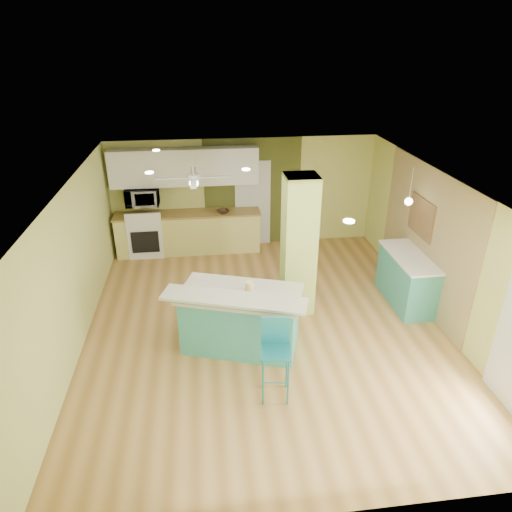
# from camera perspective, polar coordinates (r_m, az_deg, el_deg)

# --- Properties ---
(floor) EXTENTS (6.00, 7.00, 0.01)m
(floor) POSITION_cam_1_polar(r_m,az_deg,el_deg) (7.98, 1.12, -8.68)
(floor) COLOR olive
(floor) RESTS_ON ground
(ceiling) EXTENTS (6.00, 7.00, 0.01)m
(ceiling) POSITION_cam_1_polar(r_m,az_deg,el_deg) (6.87, 1.30, 8.81)
(ceiling) COLOR white
(ceiling) RESTS_ON wall_back
(wall_back) EXTENTS (6.00, 0.01, 2.50)m
(wall_back) POSITION_cam_1_polar(r_m,az_deg,el_deg) (10.57, -1.53, 7.88)
(wall_back) COLOR #CDCF6F
(wall_back) RESTS_ON floor
(wall_front) EXTENTS (6.00, 0.01, 2.50)m
(wall_front) POSITION_cam_1_polar(r_m,az_deg,el_deg) (4.54, 7.94, -20.64)
(wall_front) COLOR #CDCF6F
(wall_front) RESTS_ON floor
(wall_left) EXTENTS (0.01, 7.00, 2.50)m
(wall_left) POSITION_cam_1_polar(r_m,az_deg,el_deg) (7.56, -21.99, -1.81)
(wall_left) COLOR #CDCF6F
(wall_left) RESTS_ON floor
(wall_right) EXTENTS (0.01, 7.00, 2.50)m
(wall_right) POSITION_cam_1_polar(r_m,az_deg,el_deg) (8.29, 22.23, 0.60)
(wall_right) COLOR #CDCF6F
(wall_right) RESTS_ON floor
(wood_panel) EXTENTS (0.02, 3.40, 2.50)m
(wood_panel) POSITION_cam_1_polar(r_m,az_deg,el_deg) (8.76, 20.36, 2.27)
(wood_panel) COLOR #947D54
(wood_panel) RESTS_ON floor
(olive_accent) EXTENTS (2.20, 0.02, 2.50)m
(olive_accent) POSITION_cam_1_polar(r_m,az_deg,el_deg) (10.57, -0.44, 7.90)
(olive_accent) COLOR #494E1F
(olive_accent) RESTS_ON floor
(interior_door) EXTENTS (0.82, 0.05, 2.00)m
(interior_door) POSITION_cam_1_polar(r_m,az_deg,el_deg) (10.62, -0.41, 6.57)
(interior_door) COLOR silver
(interior_door) RESTS_ON floor
(column) EXTENTS (0.55, 0.55, 2.50)m
(column) POSITION_cam_1_polar(r_m,az_deg,el_deg) (7.89, 5.36, 1.28)
(column) COLOR #B1C75C
(column) RESTS_ON floor
(kitchen_run) EXTENTS (3.25, 0.63, 0.94)m
(kitchen_run) POSITION_cam_1_polar(r_m,az_deg,el_deg) (10.51, -8.39, 2.98)
(kitchen_run) COLOR #D4D06F
(kitchen_run) RESTS_ON floor
(stove) EXTENTS (0.76, 0.66, 1.08)m
(stove) POSITION_cam_1_polar(r_m,az_deg,el_deg) (10.58, -13.53, 2.60)
(stove) COLOR white
(stove) RESTS_ON floor
(upper_cabinets) EXTENTS (3.20, 0.34, 0.80)m
(upper_cabinets) POSITION_cam_1_polar(r_m,az_deg,el_deg) (10.15, -8.93, 10.94)
(upper_cabinets) COLOR white
(upper_cabinets) RESTS_ON wall_back
(microwave) EXTENTS (0.70, 0.48, 0.39)m
(microwave) POSITION_cam_1_polar(r_m,az_deg,el_deg) (10.28, -14.04, 7.18)
(microwave) COLOR white
(microwave) RESTS_ON wall_back
(ceiling_fan) EXTENTS (1.41, 1.41, 0.61)m
(ceiling_fan) POSITION_cam_1_polar(r_m,az_deg,el_deg) (8.84, -7.82, 9.63)
(ceiling_fan) COLOR white
(ceiling_fan) RESTS_ON ceiling
(pendant_lamp) EXTENTS (0.14, 0.14, 0.69)m
(pendant_lamp) POSITION_cam_1_polar(r_m,az_deg,el_deg) (8.52, 18.54, 6.50)
(pendant_lamp) COLOR white
(pendant_lamp) RESTS_ON ceiling
(wall_decor) EXTENTS (0.03, 0.90, 0.70)m
(wall_decor) POSITION_cam_1_polar(r_m,az_deg,el_deg) (8.80, 19.97, 4.58)
(wall_decor) COLOR brown
(wall_decor) RESTS_ON wood_panel
(peninsula) EXTENTS (2.24, 1.69, 1.13)m
(peninsula) POSITION_cam_1_polar(r_m,az_deg,el_deg) (7.22, -1.97, -7.78)
(peninsula) COLOR teal
(peninsula) RESTS_ON floor
(bar_stool) EXTENTS (0.44, 0.44, 1.19)m
(bar_stool) POSITION_cam_1_polar(r_m,az_deg,el_deg) (6.19, 2.47, -11.17)
(bar_stool) COLOR teal
(bar_stool) RESTS_ON floor
(side_counter) EXTENTS (0.63, 1.49, 0.96)m
(side_counter) POSITION_cam_1_polar(r_m,az_deg,el_deg) (8.84, 18.33, -2.74)
(side_counter) COLOR teal
(side_counter) RESTS_ON floor
(fruit_bowl) EXTENTS (0.35, 0.35, 0.07)m
(fruit_bowl) POSITION_cam_1_polar(r_m,az_deg,el_deg) (10.24, -4.14, 5.59)
(fruit_bowl) COLOR #3D2819
(fruit_bowl) RESTS_ON kitchen_run
(canister) EXTENTS (0.13, 0.13, 0.16)m
(canister) POSITION_cam_1_polar(r_m,az_deg,el_deg) (6.99, -0.84, -3.82)
(canister) COLOR yellow
(canister) RESTS_ON peninsula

